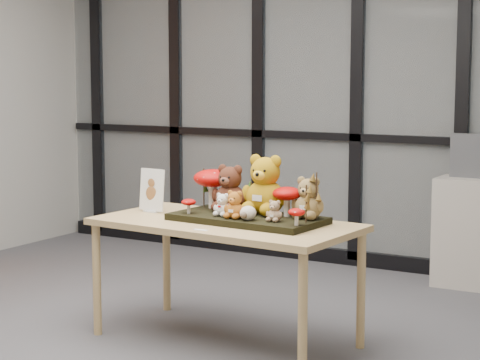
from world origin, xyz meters
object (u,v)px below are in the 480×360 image
Objects in this scene: bear_brown_medium at (230,186)px; sign_holder at (152,192)px; diorama_tray at (247,219)px; mushroom_front_left at (189,205)px; bear_white_bow at (223,203)px; display_table at (226,233)px; plush_cream_hedgehog at (248,212)px; cabinet at (478,233)px; bear_pooh_yellow at (265,181)px; bear_small_yellow at (235,203)px; bear_beige_small at (275,210)px; bear_tan_back at (308,196)px; mushroom_back_right at (287,200)px; mushroom_front_right at (297,216)px; mushroom_back_left at (213,187)px.

sign_holder is at bearing -167.44° from bear_brown_medium.
diorama_tray is 0.25m from bear_brown_medium.
bear_white_bow is at bearing 5.47° from mushroom_front_left.
plush_cream_hedgehog reaches higher than display_table.
cabinet is (1.51, 1.97, -0.44)m from sign_holder.
bear_pooh_yellow is at bearing 28.51° from mushroom_front_left.
bear_small_yellow is 1.32× the size of bear_beige_small.
bear_tan_back is at bearing 24.67° from bear_white_bow.
mushroom_back_right reaches higher than mushroom_front_right.
mushroom_back_right is 1.83× the size of mushroom_front_right.
mushroom_front_left is (-0.21, -0.06, 0.15)m from display_table.
display_table is at bearing 175.81° from bear_beige_small.
bear_white_bow is 0.55× the size of sign_holder.
sign_holder is (-0.90, -0.07, -0.01)m from mushroom_back_right.
diorama_tray is at bearing 124.94° from plush_cream_hedgehog.
bear_tan_back reaches higher than bear_beige_small.
mushroom_back_left reaches higher than bear_tan_back.
bear_brown_medium is (-0.17, 0.09, 0.17)m from diorama_tray.
mushroom_front_left is at bearing -177.66° from bear_small_yellow.
display_table is 0.27m from plush_cream_hedgehog.
bear_beige_small reaches higher than mushroom_front_left.
cabinet is at bearing 72.62° from bear_small_yellow.
display_table is 16.64× the size of mushroom_front_left.
bear_beige_small is (0.34, -0.01, -0.01)m from bear_white_bow.
diorama_tray is at bearing -23.29° from bear_brown_medium.
mushroom_back_left is at bearing 24.09° from sign_holder.
mushroom_back_right is at bearing 99.60° from bear_beige_small.
diorama_tray is 0.39m from bear_tan_back.
mushroom_back_right reaches higher than mushroom_front_left.
sign_holder is (-0.35, 0.12, 0.04)m from mushroom_front_left.
mushroom_front_right is 1.09m from sign_holder.
bear_white_bow is at bearing 169.10° from plush_cream_hedgehog.
plush_cream_hedgehog is at bearing -109.14° from cabinet.
cabinet is (0.43, 2.13, -0.40)m from mushroom_front_right.
mushroom_back_right reaches higher than plush_cream_hedgehog.
mushroom_front_left is at bearing -118.90° from cabinet.
mushroom_front_left is 0.37m from sign_holder.
sign_holder is at bearing 173.15° from bear_small_yellow.
bear_tan_back is 2.88× the size of plush_cream_hedgehog.
mushroom_front_left is at bearing -160.36° from mushroom_back_right.
sign_holder reaches higher than mushroom_front_left.
mushroom_front_left is at bearing -147.22° from bear_pooh_yellow.
bear_beige_small is at bearing -84.67° from mushroom_back_right.
bear_beige_small is (0.35, -0.05, 0.17)m from display_table.
bear_brown_medium is 0.36m from plush_cream_hedgehog.
bear_tan_back is 0.50m from bear_white_bow.
bear_pooh_yellow is 0.29m from bear_white_bow.
bear_small_yellow reaches higher than display_table.
bear_brown_medium is 1.62× the size of mushroom_back_right.
mushroom_back_right reaches higher than bear_beige_small.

